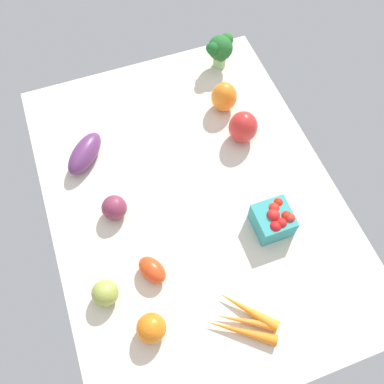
{
  "coord_description": "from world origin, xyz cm",
  "views": [
    {
      "loc": [
        49.45,
        -17.94,
        101.24
      ],
      "look_at": [
        0.0,
        0.0,
        4.0
      ],
      "focal_mm": 38.89,
      "sensor_mm": 36.0,
      "label": 1
    }
  ],
  "objects": [
    {
      "name": "heirloom_tomato_orange",
      "position": [
        30.07,
        -20.57,
        5.38
      ],
      "size": [
        6.76,
        6.76,
        6.76
      ],
      "primitive_type": "sphere",
      "color": "orange",
      "rests_on": "tablecloth"
    },
    {
      "name": "berry_basket",
      "position": [
        15.44,
        16.34,
        5.98
      ],
      "size": [
        9.14,
        9.14,
        8.03
      ],
      "color": "teal",
      "rests_on": "tablecloth"
    },
    {
      "name": "broccoli_head",
      "position": [
        -42.13,
        24.5,
        8.96
      ],
      "size": [
        8.27,
        9.67,
        11.07
      ],
      "color": "#94CA84",
      "rests_on": "tablecloth"
    },
    {
      "name": "red_onion_center",
      "position": [
        -1.85,
        -20.65,
        5.27
      ],
      "size": [
        6.54,
        6.54,
        6.54
      ],
      "primitive_type": "sphere",
      "color": "#7E2E48",
      "rests_on": "tablecloth"
    },
    {
      "name": "roma_tomato",
      "position": [
        17.03,
        -16.37,
        4.51
      ],
      "size": [
        9.29,
        7.99,
        5.02
      ],
      "primitive_type": "ellipsoid",
      "rotation": [
        0.0,
        0.0,
        3.6
      ],
      "color": "#E3431A",
      "rests_on": "tablecloth"
    },
    {
      "name": "heirloom_tomato_green",
      "position": [
        18.8,
        -28.35,
        5.15
      ],
      "size": [
        6.3,
        6.3,
        6.3
      ],
      "primitive_type": "sphere",
      "color": "#9BA946",
      "rests_on": "tablecloth"
    },
    {
      "name": "eggplant",
      "position": [
        -21.04,
        -24.03,
        5.11
      ],
      "size": [
        14.86,
        14.39,
        6.22
      ],
      "primitive_type": "ellipsoid",
      "rotation": [
        0.0,
        0.0,
        5.54
      ],
      "color": "#623065",
      "rests_on": "tablecloth"
    },
    {
      "name": "bell_pepper_red",
      "position": [
        -13.15,
        20.1,
        6.95
      ],
      "size": [
        9.5,
        9.5,
        9.9
      ],
      "primitive_type": "ellipsoid",
      "rotation": [
        0.0,
        0.0,
        1.39
      ],
      "color": "red",
      "rests_on": "tablecloth"
    },
    {
      "name": "carrot_bunch",
      "position": [
        35.3,
        0.05,
        3.29
      ],
      "size": [
        16.34,
        16.74,
        2.77
      ],
      "color": "orange",
      "rests_on": "tablecloth"
    },
    {
      "name": "tablecloth",
      "position": [
        0.0,
        0.0,
        1.0
      ],
      "size": [
        104.0,
        76.0,
        2.0
      ],
      "primitive_type": "cube",
      "color": "beige",
      "rests_on": "ground"
    },
    {
      "name": "bell_pepper_orange",
      "position": [
        -25.43,
        19.3,
        6.74
      ],
      "size": [
        8.27,
        8.27,
        9.47
      ],
      "primitive_type": "ellipsoid",
      "rotation": [
        0.0,
        0.0,
        4.8
      ],
      "color": "orange",
      "rests_on": "tablecloth"
    }
  ]
}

